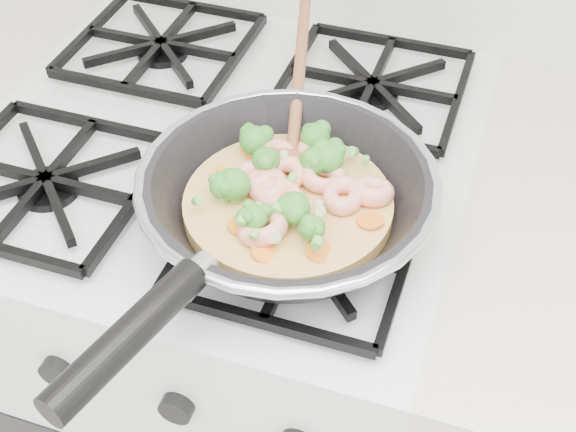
% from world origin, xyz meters
% --- Properties ---
extents(stove, '(0.60, 0.60, 0.92)m').
position_xyz_m(stove, '(0.00, 1.70, 0.46)').
color(stove, white).
rests_on(stove, ground).
extents(skillet, '(0.31, 0.65, 0.10)m').
position_xyz_m(skillet, '(0.13, 1.57, 0.96)').
color(skillet, black).
rests_on(skillet, stove).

